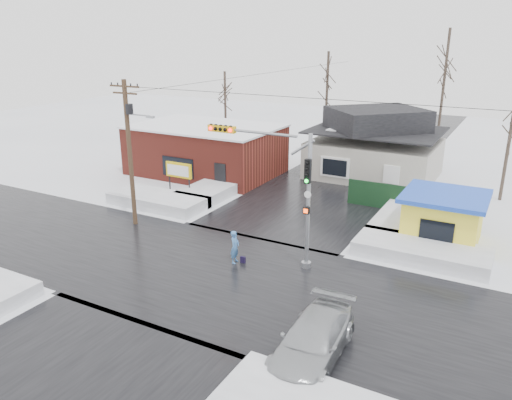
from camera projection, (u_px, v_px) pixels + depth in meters
The scene contains 20 objects.
ground at pixel (210, 273), 25.20m from camera, with size 120.00×120.00×0.00m, color white.
road_ns at pixel (210, 273), 25.19m from camera, with size 10.00×120.00×0.02m, color black.
road_ew at pixel (210, 273), 25.19m from camera, with size 120.00×10.00×0.02m, color black.
snowbank_nw at pixel (158, 200), 34.99m from camera, with size 7.00×3.00×0.80m, color white.
snowbank_ne at pixel (422, 251), 26.79m from camera, with size 7.00×3.00×0.80m, color white.
snowbank_nside_w at pixel (221, 186), 38.24m from camera, with size 3.00×8.00×0.80m, color white.
snowbank_nside_e at pixel (405, 217), 31.86m from camera, with size 3.00×8.00×0.80m, color white.
traffic_signal at pixel (280, 179), 25.11m from camera, with size 6.05×0.68×7.00m.
utility_pole at pixel (130, 145), 30.10m from camera, with size 3.15×0.44×9.00m.
brick_building at pixel (206, 149), 42.85m from camera, with size 12.20×8.20×4.12m.
marquee_sign at pixel (179, 171), 36.59m from camera, with size 2.20×0.21×2.55m.
house at pixel (375, 145), 41.74m from camera, with size 10.40×8.40×5.76m.
kiosk at pixel (443, 217), 28.71m from camera, with size 4.60×4.60×2.88m.
fence at pixel (405, 199), 33.59m from camera, with size 8.00×0.12×1.80m, color black.
tree_far_left at pixel (328, 74), 46.12m from camera, with size 3.00×3.00×10.00m.
tree_far_mid at pixel (447, 58), 42.72m from camera, with size 3.00×3.00×12.00m.
tree_far_west at pixel (225, 88), 49.52m from camera, with size 3.00×3.00×8.00m.
pedestrian at pixel (235, 247), 26.11m from camera, with size 0.65×0.43×1.78m, color #4278BA.
car at pixel (313, 340), 18.39m from camera, with size 2.15×5.30×1.54m, color #A7AAAE.
shopping_bag at pixel (243, 260), 26.28m from camera, with size 0.28×0.12×0.35m, color black.
Camera 1 is at (12.98, -18.79, 11.51)m, focal length 35.00 mm.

